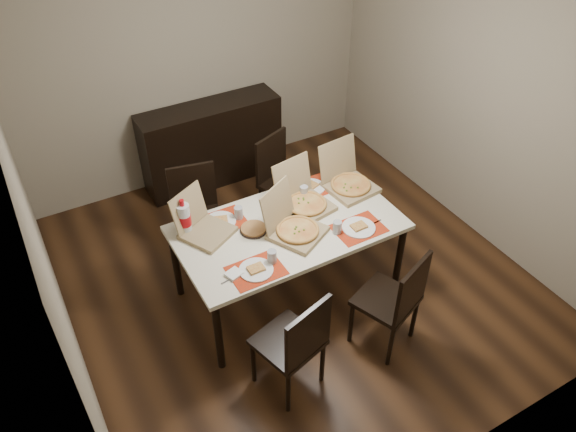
{
  "coord_description": "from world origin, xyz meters",
  "views": [
    {
      "loc": [
        -1.83,
        -3.13,
        3.66
      ],
      "look_at": [
        -0.14,
        -0.13,
        0.85
      ],
      "focal_mm": 35.0,
      "sensor_mm": 36.0,
      "label": 1
    }
  ],
  "objects_px": {
    "chair_near_left": "(295,342)",
    "chair_far_right": "(280,177)",
    "soda_bottle": "(184,219)",
    "dining_table": "(288,232)",
    "chair_far_left": "(197,211)",
    "sideboard": "(212,144)",
    "chair_near_right": "(395,299)",
    "pizza_box_center": "(294,228)",
    "dip_bowl": "(293,203)"
  },
  "relations": [
    {
      "from": "sideboard",
      "to": "soda_bottle",
      "type": "relative_size",
      "value": 4.67
    },
    {
      "from": "dining_table",
      "to": "chair_near_right",
      "type": "bearing_deg",
      "value": -64.88
    },
    {
      "from": "sideboard",
      "to": "soda_bottle",
      "type": "height_order",
      "value": "soda_bottle"
    },
    {
      "from": "pizza_box_center",
      "to": "soda_bottle",
      "type": "xyz_separation_m",
      "value": [
        -0.74,
        0.43,
        0.08
      ]
    },
    {
      "from": "sideboard",
      "to": "dining_table",
      "type": "distance_m",
      "value": 1.93
    },
    {
      "from": "chair_near_right",
      "to": "chair_far_left",
      "type": "bearing_deg",
      "value": 117.39
    },
    {
      "from": "chair_near_left",
      "to": "soda_bottle",
      "type": "bearing_deg",
      "value": 104.27
    },
    {
      "from": "sideboard",
      "to": "dip_bowl",
      "type": "height_order",
      "value": "sideboard"
    },
    {
      "from": "chair_near_left",
      "to": "pizza_box_center",
      "type": "relative_size",
      "value": 1.71
    },
    {
      "from": "chair_far_left",
      "to": "pizza_box_center",
      "type": "height_order",
      "value": "pizza_box_center"
    },
    {
      "from": "chair_near_left",
      "to": "dip_bowl",
      "type": "xyz_separation_m",
      "value": [
        0.61,
        1.1,
        0.25
      ]
    },
    {
      "from": "chair_far_left",
      "to": "pizza_box_center",
      "type": "bearing_deg",
      "value": -63.29
    },
    {
      "from": "chair_near_right",
      "to": "pizza_box_center",
      "type": "distance_m",
      "value": 0.95
    },
    {
      "from": "sideboard",
      "to": "soda_bottle",
      "type": "bearing_deg",
      "value": -119.05
    },
    {
      "from": "chair_far_left",
      "to": "chair_far_right",
      "type": "bearing_deg",
      "value": 6.05
    },
    {
      "from": "pizza_box_center",
      "to": "dip_bowl",
      "type": "relative_size",
      "value": 4.19
    },
    {
      "from": "sideboard",
      "to": "chair_near_right",
      "type": "distance_m",
      "value": 2.82
    },
    {
      "from": "soda_bottle",
      "to": "pizza_box_center",
      "type": "bearing_deg",
      "value": -30.32
    },
    {
      "from": "sideboard",
      "to": "chair_near_right",
      "type": "relative_size",
      "value": 1.61
    },
    {
      "from": "chair_near_right",
      "to": "chair_far_left",
      "type": "relative_size",
      "value": 1.0
    },
    {
      "from": "chair_far_left",
      "to": "dip_bowl",
      "type": "xyz_separation_m",
      "value": [
        0.64,
        -0.61,
        0.25
      ]
    },
    {
      "from": "chair_near_left",
      "to": "chair_far_right",
      "type": "relative_size",
      "value": 1.0
    },
    {
      "from": "chair_near_left",
      "to": "chair_far_left",
      "type": "height_order",
      "value": "same"
    },
    {
      "from": "sideboard",
      "to": "chair_near_right",
      "type": "xyz_separation_m",
      "value": [
        0.29,
        -2.8,
        0.06
      ]
    },
    {
      "from": "dining_table",
      "to": "dip_bowl",
      "type": "relative_size",
      "value": 13.85
    },
    {
      "from": "chair_near_left",
      "to": "dip_bowl",
      "type": "distance_m",
      "value": 1.28
    },
    {
      "from": "soda_bottle",
      "to": "chair_far_right",
      "type": "bearing_deg",
      "value": 26.84
    },
    {
      "from": "chair_far_right",
      "to": "soda_bottle",
      "type": "relative_size",
      "value": 2.9
    },
    {
      "from": "dining_table",
      "to": "chair_far_left",
      "type": "bearing_deg",
      "value": 119.75
    },
    {
      "from": "chair_near_right",
      "to": "pizza_box_center",
      "type": "height_order",
      "value": "pizza_box_center"
    },
    {
      "from": "dip_bowl",
      "to": "soda_bottle",
      "type": "height_order",
      "value": "soda_bottle"
    },
    {
      "from": "chair_near_left",
      "to": "chair_far_right",
      "type": "bearing_deg",
      "value": 64.07
    },
    {
      "from": "dining_table",
      "to": "dip_bowl",
      "type": "distance_m",
      "value": 0.29
    },
    {
      "from": "dining_table",
      "to": "pizza_box_center",
      "type": "xyz_separation_m",
      "value": [
        -0.0,
        -0.1,
        0.13
      ]
    },
    {
      "from": "dining_table",
      "to": "chair_far_left",
      "type": "distance_m",
      "value": 0.97
    },
    {
      "from": "sideboard",
      "to": "pizza_box_center",
      "type": "distance_m",
      "value": 2.05
    },
    {
      "from": "dining_table",
      "to": "pizza_box_center",
      "type": "distance_m",
      "value": 0.16
    },
    {
      "from": "dip_bowl",
      "to": "soda_bottle",
      "type": "relative_size",
      "value": 0.41
    },
    {
      "from": "sideboard",
      "to": "chair_far_left",
      "type": "height_order",
      "value": "chair_far_left"
    },
    {
      "from": "sideboard",
      "to": "chair_near_left",
      "type": "bearing_deg",
      "value": -101.61
    },
    {
      "from": "sideboard",
      "to": "dining_table",
      "type": "relative_size",
      "value": 0.83
    },
    {
      "from": "dining_table",
      "to": "chair_far_left",
      "type": "height_order",
      "value": "chair_far_left"
    },
    {
      "from": "dining_table",
      "to": "chair_near_left",
      "type": "bearing_deg",
      "value": -116.51
    },
    {
      "from": "sideboard",
      "to": "dining_table",
      "type": "bearing_deg",
      "value": -94.05
    },
    {
      "from": "chair_near_left",
      "to": "chair_near_right",
      "type": "xyz_separation_m",
      "value": [
        0.86,
        -0.02,
        0.0
      ]
    },
    {
      "from": "dining_table",
      "to": "chair_far_right",
      "type": "distance_m",
      "value": 1.04
    },
    {
      "from": "chair_near_right",
      "to": "soda_bottle",
      "type": "distance_m",
      "value": 1.73
    },
    {
      "from": "sideboard",
      "to": "pizza_box_center",
      "type": "relative_size",
      "value": 2.75
    },
    {
      "from": "pizza_box_center",
      "to": "chair_near_right",
      "type": "bearing_deg",
      "value": -61.82
    },
    {
      "from": "chair_near_left",
      "to": "dip_bowl",
      "type": "bearing_deg",
      "value": 61.07
    }
  ]
}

